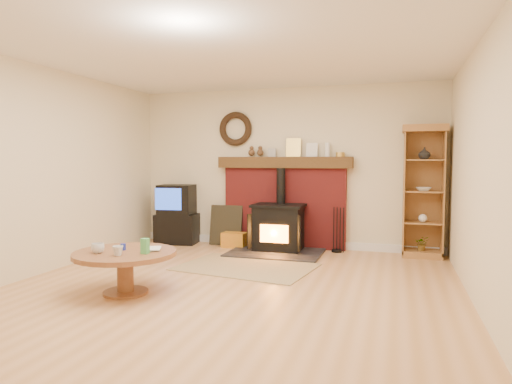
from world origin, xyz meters
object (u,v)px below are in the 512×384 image
(tv_unit, at_px, (177,215))
(curio_cabinet, at_px, (423,191))
(coffee_table, at_px, (125,259))
(wood_stove, at_px, (278,229))

(tv_unit, bearing_deg, curio_cabinet, 1.24)
(curio_cabinet, xyz_separation_m, coffee_table, (-3.13, -2.95, -0.60))
(tv_unit, height_order, coffee_table, tv_unit)
(tv_unit, bearing_deg, coffee_table, -73.61)
(wood_stove, bearing_deg, curio_cabinet, 7.50)
(wood_stove, xyz_separation_m, tv_unit, (-1.84, 0.19, 0.12))
(curio_cabinet, bearing_deg, wood_stove, -172.50)
(wood_stove, height_order, coffee_table, wood_stove)
(wood_stove, height_order, tv_unit, wood_stove)
(wood_stove, distance_m, coffee_table, 2.85)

